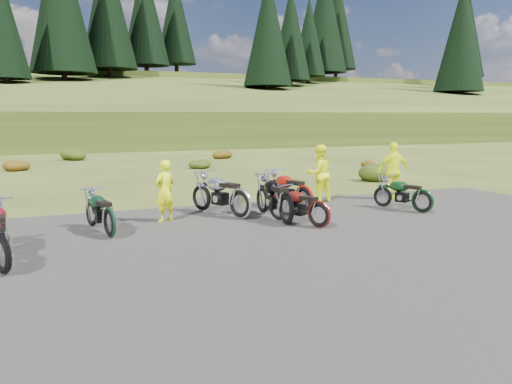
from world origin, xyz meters
name	(u,v)px	position (x,y,z in m)	size (l,w,h in m)	color
ground	(260,234)	(0.00, 0.00, 0.00)	(300.00, 300.00, 0.00)	#364216
gravel_pad	(298,257)	(0.00, -2.00, 0.00)	(20.00, 12.00, 0.04)	black
hill_slope	(97,139)	(0.00, 50.00, 0.00)	(300.00, 46.00, 3.00)	#334316
hill_plateau	(77,127)	(0.00, 110.00, 0.00)	(300.00, 90.00, 9.17)	#334316
conifer_21	(1,20)	(-9.00, 50.00, 12.56)	(5.28, 5.28, 14.00)	black
conifer_23	(107,4)	(3.00, 62.00, 17.47)	(7.48, 7.48, 19.00)	black
conifer_24	(145,11)	(9.00, 68.00, 18.16)	(7.04, 7.04, 18.00)	black
conifer_25	(175,17)	(15.00, 74.00, 18.66)	(6.60, 6.60, 17.00)	black
conifer_26	(268,29)	(21.00, 49.00, 13.37)	(6.16, 6.16, 16.00)	black
conifer_27	(291,33)	(27.00, 55.00, 14.06)	(5.72, 5.72, 15.00)	black
conifer_28	(309,37)	(33.00, 61.00, 14.76)	(5.28, 5.28, 14.00)	black
conifer_29	(324,18)	(39.00, 67.00, 18.97)	(7.92, 7.92, 20.00)	black
conifer_30	(337,22)	(45.00, 73.00, 19.66)	(7.48, 7.48, 19.00)	black
conifer_31	(462,35)	(51.00, 48.00, 14.18)	(7.04, 7.04, 18.00)	black
conifer_32	(463,38)	(57.00, 54.00, 14.87)	(6.60, 6.60, 17.00)	black
conifer_33	(464,41)	(63.00, 60.00, 15.56)	(6.16, 6.16, 16.00)	black
conifer_34	(465,43)	(69.00, 66.00, 16.26)	(5.72, 5.72, 15.00)	black
conifer_35	(466,45)	(75.00, 72.00, 16.95)	(5.28, 5.28, 14.00)	black
conifer_36	(467,35)	(81.00, 78.00, 20.16)	(7.92, 7.92, 20.00)	black
shrub_2	(16,163)	(-6.20, 16.60, 0.38)	(1.30, 1.30, 0.77)	#63310C
shrub_3	(75,153)	(-3.30, 21.90, 0.46)	(1.56, 1.56, 0.92)	#23330C
shrub_4	(163,179)	(-0.40, 9.20, 0.23)	(0.77, 0.77, 0.45)	#63310C
shrub_5	(199,163)	(2.50, 14.50, 0.31)	(1.03, 1.03, 0.61)	#23330C
shrub_6	(221,152)	(5.40, 19.80, 0.38)	(1.30, 1.30, 0.77)	#63310C
shrub_7	(379,169)	(8.30, 7.10, 0.46)	(1.56, 1.56, 0.92)	#23330C
shrub_8	(365,162)	(11.20, 12.40, 0.23)	(0.77, 0.77, 0.45)	#63310C
motorcycle_0	(3,276)	(-5.23, -1.18, 0.00)	(2.04, 0.68, 1.07)	black
motorcycle_1	(2,262)	(-5.33, -0.25, 0.00)	(2.01, 0.67, 1.05)	maroon
motorcycle_2	(110,239)	(-3.26, 0.83, 0.00)	(1.94, 0.65, 1.02)	black
motorcycle_3	(240,220)	(0.13, 1.68, 0.00)	(2.30, 0.77, 1.21)	silver
motorcycle_4	(319,229)	(1.54, -0.02, 0.00)	(1.87, 0.62, 0.98)	#4F110D
motorcycle_5	(286,226)	(0.96, 0.59, 0.00)	(2.27, 0.76, 1.19)	black
motorcycle_6	(304,214)	(2.05, 1.76, 0.00)	(2.20, 0.73, 1.15)	#9A170B
motorcycle_7	(422,214)	(5.12, 0.55, 0.00)	(1.88, 0.63, 0.98)	black
person_middle	(165,192)	(-1.77, 2.09, 0.79)	(0.58, 0.38, 1.59)	#E1F00C
person_right_a	(319,174)	(3.30, 3.21, 0.90)	(0.87, 0.68, 1.80)	#E1F00C
person_right_b	(394,172)	(5.81, 2.80, 0.93)	(1.09, 0.45, 1.85)	#E1F00C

